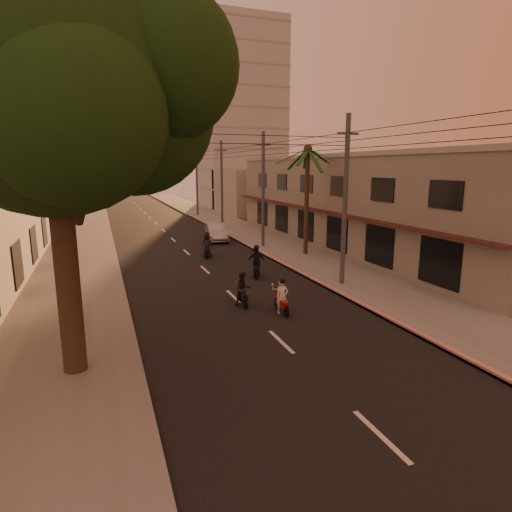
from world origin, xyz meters
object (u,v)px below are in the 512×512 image
at_px(scooter_red, 282,298).
at_px(scooter_far_a, 207,246).
at_px(scooter_mid_b, 256,262).
at_px(broadleaf_tree, 66,89).
at_px(palm_tree, 308,155).
at_px(scooter_mid_a, 243,290).
at_px(parked_car, 217,232).

bearing_deg(scooter_red, scooter_far_a, 93.61).
bearing_deg(scooter_red, scooter_mid_b, 82.35).
bearing_deg(broadleaf_tree, scooter_mid_b, 45.37).
relative_size(palm_tree, scooter_mid_b, 4.29).
distance_m(scooter_mid_b, scooter_far_a, 6.55).
height_order(broadleaf_tree, scooter_far_a, broadleaf_tree).
xyz_separation_m(palm_tree, scooter_mid_b, (-5.55, -4.68, -6.28)).
xyz_separation_m(palm_tree, scooter_far_a, (-6.94, 1.72, -6.31)).
bearing_deg(palm_tree, broadleaf_tree, -136.52).
bearing_deg(broadleaf_tree, palm_tree, 43.48).
height_order(broadleaf_tree, scooter_mid_a, broadleaf_tree).
height_order(scooter_red, scooter_far_a, scooter_far_a).
distance_m(scooter_mid_a, scooter_mid_b, 5.37).
bearing_deg(scooter_mid_b, scooter_far_a, 124.73).
height_order(scooter_mid_a, scooter_mid_b, scooter_mid_b).
bearing_deg(palm_tree, scooter_mid_a, -130.09).
relative_size(broadleaf_tree, scooter_red, 7.33).
bearing_deg(scooter_mid_a, scooter_mid_b, 69.19).
height_order(scooter_mid_a, parked_car, scooter_mid_a).
distance_m(palm_tree, scooter_red, 14.47).
bearing_deg(scooter_mid_b, parked_car, 107.70).
height_order(palm_tree, parked_car, palm_tree).
height_order(palm_tree, scooter_red, palm_tree).
bearing_deg(scooter_far_a, broadleaf_tree, -99.55).
distance_m(broadleaf_tree, palm_tree, 20.18).
bearing_deg(palm_tree, scooter_far_a, 166.08).
xyz_separation_m(scooter_mid_b, scooter_far_a, (-1.39, 6.40, -0.03)).
bearing_deg(parked_car, scooter_mid_a, -93.42).
distance_m(broadleaf_tree, scooter_mid_b, 14.97).
bearing_deg(scooter_mid_a, palm_tree, 55.89).
bearing_deg(parked_car, broadleaf_tree, -106.83).
distance_m(scooter_red, parked_car, 19.59).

